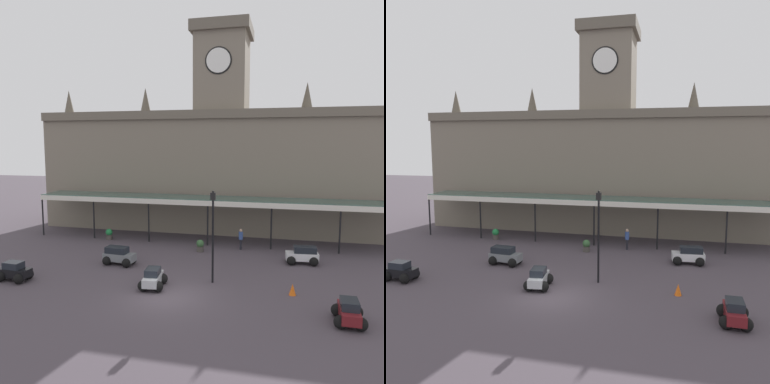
% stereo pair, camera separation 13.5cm
% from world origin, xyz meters
% --- Properties ---
extents(ground_plane, '(140.00, 140.00, 0.00)m').
position_xyz_m(ground_plane, '(0.00, 0.00, 0.00)').
color(ground_plane, '#483F47').
extents(station_building, '(35.43, 6.98, 19.76)m').
position_xyz_m(station_building, '(-0.00, 18.37, 6.50)').
color(station_building, slate).
rests_on(station_building, ground).
extents(entrance_canopy, '(31.56, 3.26, 3.88)m').
position_xyz_m(entrance_canopy, '(0.00, 12.66, 3.73)').
color(entrance_canopy, '#38564C').
rests_on(entrance_canopy, ground).
extents(car_grey_estate, '(2.32, 1.67, 1.27)m').
position_xyz_m(car_grey_estate, '(-5.07, 4.79, 0.56)').
color(car_grey_estate, slate).
rests_on(car_grey_estate, ground).
extents(car_black_sedan, '(2.10, 1.59, 1.19)m').
position_xyz_m(car_black_sedan, '(-10.11, 0.23, 0.50)').
color(car_black_sedan, black).
rests_on(car_black_sedan, ground).
extents(car_white_estate, '(2.32, 1.67, 1.27)m').
position_xyz_m(car_white_estate, '(7.59, 8.02, 0.56)').
color(car_white_estate, silver).
rests_on(car_white_estate, ground).
extents(car_maroon_sedan, '(1.54, 2.06, 1.19)m').
position_xyz_m(car_maroon_sedan, '(9.40, -1.08, 0.50)').
color(car_maroon_sedan, maroon).
rests_on(car_maroon_sedan, ground).
extents(car_silver_sedan, '(1.66, 2.13, 1.19)m').
position_xyz_m(car_silver_sedan, '(-1.25, 1.13, 0.50)').
color(car_silver_sedan, '#B2B5BA').
rests_on(car_silver_sedan, ground).
extents(pedestrian_crossing_forecourt, '(0.34, 0.39, 1.67)m').
position_xyz_m(pedestrian_crossing_forecourt, '(2.86, 10.83, 0.91)').
color(pedestrian_crossing_forecourt, black).
rests_on(pedestrian_crossing_forecourt, ground).
extents(victorian_lamppost, '(0.30, 0.30, 5.74)m').
position_xyz_m(victorian_lamppost, '(2.05, 2.79, 3.51)').
color(victorian_lamppost, black).
rests_on(victorian_lamppost, ground).
extents(traffic_cone, '(0.40, 0.40, 0.66)m').
position_xyz_m(traffic_cone, '(6.83, 1.88, 0.33)').
color(traffic_cone, orange).
rests_on(traffic_cone, ground).
extents(planter_forecourt_centre, '(0.60, 0.60, 0.96)m').
position_xyz_m(planter_forecourt_centre, '(-0.19, 9.36, 0.49)').
color(planter_forecourt_centre, '#47423D').
rests_on(planter_forecourt_centre, ground).
extents(planter_by_canopy, '(0.60, 0.60, 0.96)m').
position_xyz_m(planter_by_canopy, '(-8.97, 11.29, 0.49)').
color(planter_by_canopy, '#47423D').
rests_on(planter_by_canopy, ground).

